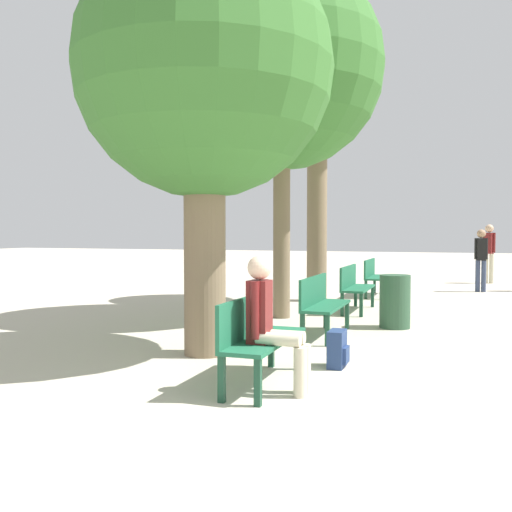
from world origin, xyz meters
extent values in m
plane|color=beige|center=(0.00, 0.00, 0.00)|extent=(80.00, 80.00, 0.00)
cube|color=#1E6042|center=(-1.80, 0.54, 0.45)|extent=(0.44, 1.53, 0.04)
cube|color=#1E6042|center=(-2.00, 0.54, 0.68)|extent=(0.04, 1.53, 0.42)
cube|color=#19422D|center=(-1.63, -0.18, 0.21)|extent=(0.06, 0.06, 0.43)
cube|color=#19422D|center=(-1.63, 1.26, 0.21)|extent=(0.06, 0.06, 0.43)
cube|color=#19422D|center=(-1.97, -0.18, 0.21)|extent=(0.06, 0.06, 0.43)
cube|color=#19422D|center=(-1.97, 1.26, 0.21)|extent=(0.06, 0.06, 0.43)
cube|color=#1E6042|center=(-1.80, 3.36, 0.45)|extent=(0.44, 1.53, 0.04)
cube|color=#1E6042|center=(-2.00, 3.36, 0.68)|extent=(0.04, 1.53, 0.42)
cube|color=#19422D|center=(-1.63, 2.64, 0.21)|extent=(0.06, 0.06, 0.43)
cube|color=#19422D|center=(-1.63, 4.08, 0.21)|extent=(0.06, 0.06, 0.43)
cube|color=#19422D|center=(-1.97, 2.64, 0.21)|extent=(0.06, 0.06, 0.43)
cube|color=#19422D|center=(-1.97, 4.08, 0.21)|extent=(0.06, 0.06, 0.43)
cube|color=#1E6042|center=(-1.80, 6.18, 0.45)|extent=(0.44, 1.53, 0.04)
cube|color=#1E6042|center=(-2.00, 6.18, 0.68)|extent=(0.04, 1.53, 0.42)
cube|color=#19422D|center=(-1.63, 5.46, 0.21)|extent=(0.06, 0.06, 0.43)
cube|color=#19422D|center=(-1.63, 6.90, 0.21)|extent=(0.06, 0.06, 0.43)
cube|color=#19422D|center=(-1.97, 5.46, 0.21)|extent=(0.06, 0.06, 0.43)
cube|color=#19422D|center=(-1.97, 6.90, 0.21)|extent=(0.06, 0.06, 0.43)
cube|color=#1E6042|center=(-1.80, 9.00, 0.45)|extent=(0.44, 1.53, 0.04)
cube|color=#1E6042|center=(-2.00, 9.00, 0.68)|extent=(0.04, 1.53, 0.42)
cube|color=#19422D|center=(-1.63, 8.28, 0.21)|extent=(0.06, 0.06, 0.43)
cube|color=#19422D|center=(-1.63, 9.72, 0.21)|extent=(0.06, 0.06, 0.43)
cube|color=#19422D|center=(-1.97, 8.28, 0.21)|extent=(0.06, 0.06, 0.43)
cube|color=#19422D|center=(-1.97, 9.72, 0.21)|extent=(0.06, 0.06, 0.43)
cylinder|color=#7A664C|center=(-2.97, 1.62, 1.34)|extent=(0.52, 0.52, 2.68)
sphere|color=#38702D|center=(-2.97, 1.62, 3.56)|extent=(3.20, 3.20, 3.20)
cylinder|color=#7A664C|center=(-2.97, 4.90, 1.73)|extent=(0.31, 0.31, 3.46)
sphere|color=#38702D|center=(-2.97, 4.90, 4.45)|extent=(3.60, 3.60, 3.60)
cylinder|color=#7A664C|center=(-2.97, 7.59, 1.99)|extent=(0.45, 0.45, 3.99)
sphere|color=#38702D|center=(-2.97, 7.59, 4.62)|extent=(2.31, 2.31, 2.31)
cylinder|color=beige|center=(-1.56, 0.22, 0.53)|extent=(0.43, 0.13, 0.13)
cylinder|color=beige|center=(-1.35, 0.22, 0.23)|extent=(0.13, 0.13, 0.47)
cylinder|color=beige|center=(-1.56, 0.37, 0.53)|extent=(0.43, 0.13, 0.13)
cylinder|color=beige|center=(-1.35, 0.37, 0.23)|extent=(0.13, 0.13, 0.47)
cube|color=maroon|center=(-1.78, 0.29, 0.77)|extent=(0.20, 0.23, 0.61)
cylinder|color=maroon|center=(-1.78, 0.16, 0.80)|extent=(0.09, 0.09, 0.55)
cylinder|color=maroon|center=(-1.78, 0.42, 0.80)|extent=(0.09, 0.09, 0.55)
sphere|color=beige|center=(-1.78, 0.29, 1.20)|extent=(0.23, 0.23, 0.23)
cube|color=navy|center=(-1.26, 1.50, 0.21)|extent=(0.17, 0.33, 0.42)
cube|color=navy|center=(-1.16, 1.50, 0.15)|extent=(0.04, 0.23, 0.19)
cylinder|color=beige|center=(0.81, 13.59, 0.45)|extent=(0.13, 0.13, 0.89)
cylinder|color=beige|center=(0.96, 13.59, 0.45)|extent=(0.13, 0.13, 0.89)
cube|color=maroon|center=(0.89, 13.59, 1.21)|extent=(0.27, 0.30, 0.63)
cylinder|color=maroon|center=(0.75, 13.59, 1.22)|extent=(0.09, 0.09, 0.60)
cylinder|color=maroon|center=(1.02, 13.59, 1.22)|extent=(0.09, 0.09, 0.60)
sphere|color=tan|center=(0.89, 13.59, 1.65)|extent=(0.24, 0.24, 0.24)
cylinder|color=#384260|center=(0.50, 10.87, 0.41)|extent=(0.12, 0.12, 0.81)
cylinder|color=#384260|center=(0.64, 10.87, 0.41)|extent=(0.12, 0.12, 0.81)
cube|color=black|center=(0.57, 10.87, 1.10)|extent=(0.26, 0.23, 0.57)
cylinder|color=black|center=(0.45, 10.87, 1.11)|extent=(0.08, 0.08, 0.55)
cylinder|color=black|center=(0.69, 10.87, 1.11)|extent=(0.08, 0.08, 0.55)
sphere|color=#A37A5B|center=(0.57, 10.87, 1.50)|extent=(0.22, 0.22, 0.22)
cylinder|color=#2D5138|center=(-0.93, 4.46, 0.43)|extent=(0.49, 0.49, 0.85)
camera|label=1|loc=(0.03, -4.88, 1.54)|focal=40.00mm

